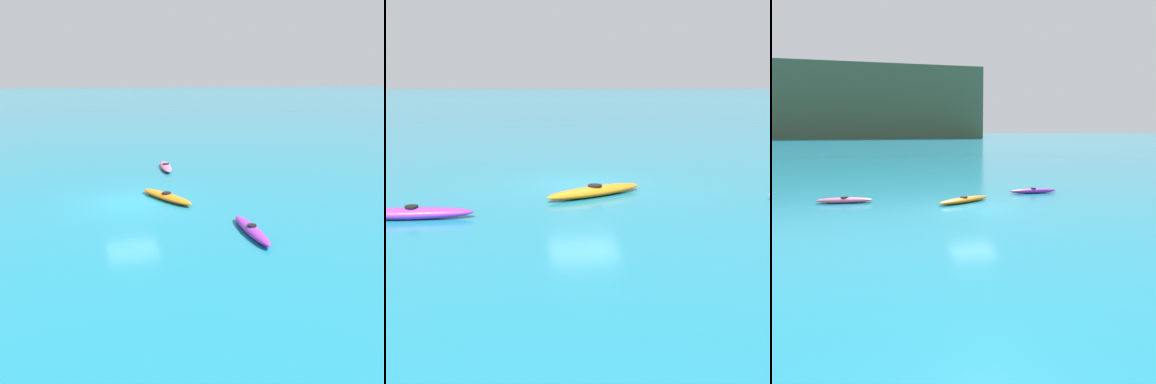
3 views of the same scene
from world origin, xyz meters
TOP-DOWN VIEW (x-y plane):
  - ground_plane at (0.00, 0.00)m, footprint 600.00×600.00m
  - kayak_purple at (5.30, 3.85)m, footprint 3.30×0.73m
  - kayak_orange at (-0.07, 1.78)m, footprint 3.55×2.20m
  - kayak_pink at (-6.93, 3.38)m, footprint 3.32×1.02m

SIDE VIEW (x-z plane):
  - ground_plane at x=0.00m, z-range 0.00..0.00m
  - kayak_purple at x=5.30m, z-range -0.02..0.35m
  - kayak_orange at x=-0.07m, z-range -0.02..0.35m
  - kayak_pink at x=-6.93m, z-range -0.02..0.35m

